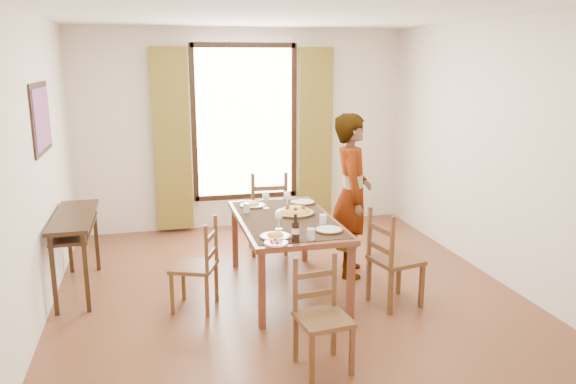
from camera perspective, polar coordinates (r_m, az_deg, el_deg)
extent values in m
plane|color=#57311B|center=(5.70, 0.00, -10.33)|extent=(5.00, 5.00, 0.00)
cube|color=silver|center=(7.73, -4.46, 6.33)|extent=(4.50, 0.10, 2.70)
cube|color=silver|center=(3.01, 11.51, -5.11)|extent=(4.50, 0.10, 2.70)
cube|color=silver|center=(5.25, -24.59, 1.83)|extent=(0.10, 5.00, 2.70)
cube|color=silver|center=(6.23, 20.57, 3.83)|extent=(0.10, 5.00, 2.70)
cube|color=white|center=(5.24, 0.00, 18.07)|extent=(4.50, 5.00, 0.04)
cube|color=white|center=(7.69, -4.44, 7.04)|extent=(1.30, 0.04, 2.00)
cube|color=olive|center=(7.56, -11.71, 5.16)|extent=(0.48, 0.10, 2.40)
cube|color=olive|center=(7.87, 2.75, 5.75)|extent=(0.48, 0.10, 2.40)
cube|color=black|center=(5.78, -23.81, 6.88)|extent=(0.02, 0.86, 0.66)
cube|color=#C6253F|center=(5.78, -23.71, 6.88)|extent=(0.01, 0.76, 0.56)
cube|color=#332111|center=(5.92, -20.95, -2.33)|extent=(0.38, 1.20, 0.04)
cube|color=#332111|center=(5.95, -20.85, -3.44)|extent=(0.34, 1.10, 0.03)
cube|color=#332111|center=(5.54, -22.71, -7.89)|extent=(0.04, 0.04, 0.76)
cube|color=#332111|center=(6.57, -21.32, -4.49)|extent=(0.04, 0.04, 0.76)
cube|color=#332111|center=(5.50, -19.81, -7.78)|extent=(0.04, 0.04, 0.76)
cube|color=#332111|center=(6.54, -18.89, -4.37)|extent=(0.04, 0.04, 0.76)
cube|color=brown|center=(5.57, -0.18, -2.97)|extent=(0.93, 1.67, 0.05)
cube|color=black|center=(5.56, -0.18, -2.69)|extent=(0.86, 1.53, 0.01)
cube|color=brown|center=(4.90, -2.68, -9.97)|extent=(0.06, 0.06, 0.70)
cube|color=brown|center=(6.33, -5.42, -4.55)|extent=(0.06, 0.06, 0.70)
cube|color=brown|center=(5.10, 6.39, -9.06)|extent=(0.06, 0.06, 0.70)
cube|color=brown|center=(6.49, 1.70, -4.04)|extent=(0.06, 0.06, 0.70)
cube|color=brown|center=(5.33, -9.55, -7.49)|extent=(0.50, 0.50, 0.04)
cube|color=brown|center=(5.59, -10.60, -8.76)|extent=(0.04, 0.04, 0.41)
cube|color=brown|center=(5.50, -7.30, -9.01)|extent=(0.04, 0.04, 0.41)
cube|color=brown|center=(5.31, -11.71, -10.06)|extent=(0.04, 0.04, 0.41)
cube|color=brown|center=(5.21, -8.23, -10.36)|extent=(0.04, 0.04, 0.41)
cube|color=brown|center=(5.35, -7.34, -4.71)|extent=(0.03, 0.03, 0.46)
cube|color=brown|center=(5.05, -8.30, -5.84)|extent=(0.03, 0.03, 0.46)
cube|color=brown|center=(5.23, -7.77, -6.21)|extent=(0.14, 0.32, 0.05)
cube|color=brown|center=(5.18, -7.83, -4.49)|extent=(0.14, 0.32, 0.05)
cube|color=brown|center=(6.78, -2.10, -2.15)|extent=(0.48, 0.48, 0.04)
cube|color=brown|center=(7.05, -0.72, -3.55)|extent=(0.04, 0.04, 0.48)
cube|color=brown|center=(6.69, -0.24, -4.50)|extent=(0.04, 0.04, 0.48)
cube|color=brown|center=(7.01, -3.84, -3.69)|extent=(0.04, 0.04, 0.48)
cube|color=brown|center=(6.64, -3.52, -4.65)|extent=(0.04, 0.04, 0.48)
cube|color=brown|center=(6.54, -0.23, -0.29)|extent=(0.04, 0.04, 0.53)
cube|color=brown|center=(6.49, -3.58, -0.42)|extent=(0.04, 0.04, 0.53)
cube|color=brown|center=(6.54, -1.89, -1.26)|extent=(0.39, 0.06, 0.05)
cube|color=brown|center=(6.49, -1.90, 0.38)|extent=(0.39, 0.06, 0.05)
cube|color=brown|center=(4.29, 3.63, -12.79)|extent=(0.41, 0.41, 0.04)
cube|color=brown|center=(4.20, 2.42, -16.51)|extent=(0.04, 0.04, 0.40)
cube|color=brown|center=(4.46, 0.78, -14.59)|extent=(0.04, 0.04, 0.40)
cube|color=brown|center=(4.31, 6.51, -15.69)|extent=(0.04, 0.04, 0.40)
cube|color=brown|center=(4.57, 4.65, -13.90)|extent=(0.04, 0.04, 0.40)
cube|color=brown|center=(4.28, 0.76, -9.53)|extent=(0.03, 0.03, 0.45)
cube|color=brown|center=(4.40, 4.71, -8.93)|extent=(0.03, 0.03, 0.45)
cube|color=brown|center=(4.37, 2.75, -10.31)|extent=(0.32, 0.06, 0.04)
cube|color=brown|center=(4.31, 2.77, -8.36)|extent=(0.32, 0.06, 0.04)
cube|color=brown|center=(5.42, 10.90, -6.79)|extent=(0.49, 0.49, 0.04)
cube|color=brown|center=(5.48, 13.43, -9.20)|extent=(0.04, 0.04, 0.44)
cube|color=brown|center=(5.27, 10.39, -9.96)|extent=(0.04, 0.04, 0.44)
cube|color=brown|center=(5.73, 11.17, -8.04)|extent=(0.04, 0.04, 0.44)
cube|color=brown|center=(5.54, 8.19, -8.71)|extent=(0.04, 0.04, 0.44)
cube|color=brown|center=(5.10, 10.52, -5.13)|extent=(0.04, 0.04, 0.49)
cube|color=brown|center=(5.38, 8.27, -4.08)|extent=(0.04, 0.04, 0.49)
cube|color=brown|center=(5.27, 9.32, -5.62)|extent=(0.10, 0.35, 0.05)
cube|color=brown|center=(5.21, 9.39, -3.77)|extent=(0.10, 0.35, 0.05)
imported|color=gray|center=(6.02, 6.49, -0.35)|extent=(0.86, 0.76, 1.75)
cylinder|color=silver|center=(5.33, 3.58, -2.83)|extent=(0.07, 0.07, 0.10)
cylinder|color=silver|center=(5.76, -4.26, -1.61)|extent=(0.07, 0.07, 0.10)
cylinder|color=silver|center=(4.89, 2.34, -4.30)|extent=(0.07, 0.07, 0.10)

